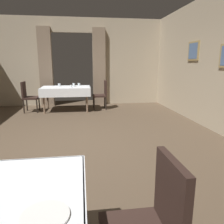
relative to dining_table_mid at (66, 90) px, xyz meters
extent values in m
plane|color=#4C3D2D|center=(0.21, -3.14, -0.66)|extent=(10.08, 10.08, 0.00)
cube|color=#997F4C|center=(3.33, -1.54, 1.11)|extent=(0.03, 0.52, 0.48)
cube|color=slate|center=(3.32, -1.54, 1.11)|extent=(0.01, 0.42, 0.39)
cube|color=tan|center=(-1.74, 1.06, 0.84)|extent=(2.50, 0.12, 3.00)
cube|color=tan|center=(2.16, 1.06, 0.84)|extent=(2.50, 0.12, 3.00)
cube|color=tan|center=(0.21, 1.06, 2.09)|extent=(1.40, 0.12, 0.50)
cube|color=#7F6B56|center=(-0.71, 0.92, 0.67)|extent=(0.44, 0.14, 2.67)
cube|color=#7F6B56|center=(1.13, 0.92, 0.67)|extent=(0.44, 0.14, 2.67)
cylinder|color=#7A604C|center=(0.37, -5.38, -0.31)|extent=(0.06, 0.06, 0.71)
cube|color=white|center=(0.48, -5.80, -0.03)|extent=(0.02, 1.06, 0.23)
cylinder|color=#7A604C|center=(-0.64, -0.37, -0.31)|extent=(0.06, 0.06, 0.71)
cylinder|color=#7A604C|center=(0.64, -0.37, -0.31)|extent=(0.06, 0.06, 0.71)
cylinder|color=#7A604C|center=(-0.64, 0.37, -0.31)|extent=(0.06, 0.06, 0.71)
cylinder|color=#7A604C|center=(0.64, 0.37, -0.31)|extent=(0.06, 0.06, 0.71)
cube|color=#7A604C|center=(0.00, 0.00, 0.06)|extent=(1.43, 0.90, 0.03)
cube|color=white|center=(0.00, 0.00, 0.08)|extent=(1.49, 0.96, 0.01)
cube|color=white|center=(0.00, -0.48, -0.04)|extent=(1.49, 0.02, 0.25)
cube|color=white|center=(0.00, 0.48, -0.04)|extent=(1.49, 0.02, 0.25)
cube|color=white|center=(-0.75, 0.00, -0.04)|extent=(0.02, 0.96, 0.25)
cube|color=white|center=(0.75, 0.00, -0.04)|extent=(0.02, 0.96, 0.25)
cube|color=black|center=(0.99, -5.80, 0.03)|extent=(0.05, 0.42, 0.48)
cylinder|color=black|center=(-0.87, 0.13, -0.45)|extent=(0.04, 0.04, 0.42)
cylinder|color=black|center=(-0.87, -0.25, -0.45)|extent=(0.04, 0.04, 0.42)
cylinder|color=black|center=(-1.25, 0.13, -0.45)|extent=(0.04, 0.04, 0.42)
cylinder|color=black|center=(-1.25, -0.25, -0.45)|extent=(0.04, 0.04, 0.42)
cube|color=black|center=(-1.06, -0.06, -0.23)|extent=(0.44, 0.44, 0.06)
cube|color=black|center=(-1.26, -0.06, 0.03)|extent=(0.05, 0.42, 0.48)
cylinder|color=black|center=(0.87, -0.08, -0.45)|extent=(0.04, 0.04, 0.42)
cylinder|color=black|center=(0.87, 0.30, -0.45)|extent=(0.04, 0.04, 0.42)
cylinder|color=black|center=(1.25, -0.08, -0.45)|extent=(0.04, 0.04, 0.42)
cylinder|color=black|center=(1.25, 0.30, -0.45)|extent=(0.04, 0.04, 0.42)
cube|color=black|center=(1.06, 0.11, -0.23)|extent=(0.44, 0.44, 0.06)
cube|color=black|center=(1.26, 0.11, 0.03)|extent=(0.05, 0.42, 0.48)
cylinder|color=white|center=(0.29, -5.96, 0.09)|extent=(0.24, 0.24, 0.01)
cylinder|color=silver|center=(-0.22, 0.20, 0.13)|extent=(0.08, 0.08, 0.09)
cylinder|color=silver|center=(0.17, -0.28, 0.13)|extent=(0.07, 0.07, 0.09)
cylinder|color=silver|center=(0.25, 0.02, 0.14)|extent=(0.08, 0.08, 0.11)
cylinder|color=silver|center=(0.41, 0.27, 0.13)|extent=(0.08, 0.08, 0.09)
camera|label=1|loc=(0.48, -6.89, 0.81)|focal=34.67mm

